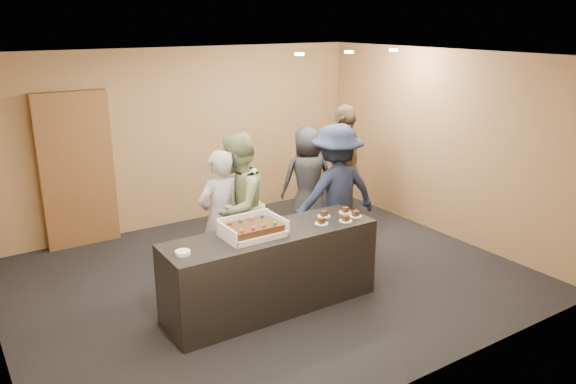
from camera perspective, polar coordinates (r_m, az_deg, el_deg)
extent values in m
plane|color=black|center=(7.09, -2.07, -8.69)|extent=(6.00, 6.00, 0.00)
plane|color=white|center=(6.39, -2.34, 13.63)|extent=(6.00, 6.00, 0.00)
cube|color=#9A734A|center=(8.79, -10.67, 5.47)|extent=(6.00, 0.04, 2.70)
cube|color=#9A734A|center=(4.76, 13.60, -4.88)|extent=(6.00, 0.04, 2.70)
cube|color=#9A734A|center=(8.51, 15.44, 4.75)|extent=(0.04, 5.00, 2.70)
cube|color=black|center=(6.24, -1.72, -7.92)|extent=(2.41, 0.72, 0.90)
cube|color=brown|center=(8.30, -20.65, 2.08)|extent=(0.99, 0.15, 2.17)
cube|color=white|center=(5.95, -3.53, -4.21)|extent=(0.62, 0.43, 0.06)
cube|color=white|center=(5.79, -6.21, -4.30)|extent=(0.02, 0.43, 0.17)
cube|color=white|center=(6.07, -1.00, -3.15)|extent=(0.02, 0.43, 0.17)
cube|color=white|center=(6.10, -4.55, -3.02)|extent=(0.62, 0.02, 0.19)
cube|color=#32180B|center=(5.92, -3.54, -3.62)|extent=(0.54, 0.38, 0.07)
sphere|color=red|center=(5.92, -5.92, -3.12)|extent=(0.04, 0.04, 0.04)
sphere|color=green|center=(5.98, -4.80, -2.88)|extent=(0.04, 0.04, 0.04)
sphere|color=orange|center=(6.04, -3.71, -2.65)|extent=(0.04, 0.04, 0.04)
sphere|color=blue|center=(6.10, -2.63, -2.42)|extent=(0.04, 0.04, 0.04)
sphere|color=#FF5D15|center=(5.70, -4.70, -3.90)|extent=(0.04, 0.04, 0.04)
sphere|color=#C22995|center=(5.76, -3.55, -3.64)|extent=(0.04, 0.04, 0.04)
sphere|color=#D25D17|center=(5.82, -2.43, -3.39)|extent=(0.04, 0.04, 0.04)
sphere|color=green|center=(5.89, -1.33, -3.15)|extent=(0.04, 0.04, 0.04)
cylinder|color=white|center=(5.58, -10.64, -6.08)|extent=(0.15, 0.15, 0.04)
cylinder|color=white|center=(6.30, 3.42, -3.21)|extent=(0.15, 0.15, 0.01)
cube|color=#32180B|center=(6.28, 3.43, -2.92)|extent=(0.07, 0.06, 0.06)
cylinder|color=white|center=(6.53, 3.68, -2.46)|extent=(0.15, 0.15, 0.01)
cube|color=#32180B|center=(6.52, 3.69, -2.18)|extent=(0.07, 0.06, 0.06)
cylinder|color=white|center=(6.40, 5.87, -2.94)|extent=(0.15, 0.15, 0.01)
cube|color=#32180B|center=(6.39, 5.88, -2.65)|extent=(0.07, 0.06, 0.06)
cylinder|color=white|center=(6.67, 5.83, -2.07)|extent=(0.15, 0.15, 0.01)
cube|color=#32180B|center=(6.66, 5.84, -1.79)|extent=(0.07, 0.06, 0.06)
cylinder|color=white|center=(6.56, 6.88, -2.45)|extent=(0.15, 0.15, 0.01)
cube|color=#32180B|center=(6.55, 6.89, -2.17)|extent=(0.07, 0.06, 0.06)
imported|color=#A9A9AE|center=(6.73, -6.90, -2.64)|extent=(0.66, 0.50, 1.66)
imported|color=#8B9E6E|center=(6.85, -5.13, -1.53)|extent=(1.12, 1.09, 1.81)
imported|color=#1C2540|center=(7.32, 4.88, -0.20)|extent=(1.25, 0.80, 1.83)
imported|color=brown|center=(8.33, 5.76, 2.30)|extent=(1.19, 1.05, 1.93)
imported|color=#27282C|center=(8.35, 2.02, 1.27)|extent=(0.90, 0.73, 1.60)
cylinder|color=#FFEAC6|center=(7.24, 1.16, 13.84)|extent=(0.12, 0.12, 0.03)
cylinder|color=#FFEAC6|center=(7.72, 6.22, 13.95)|extent=(0.12, 0.12, 0.03)
cylinder|color=#FFEAC6|center=(8.25, 10.67, 13.97)|extent=(0.12, 0.12, 0.03)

